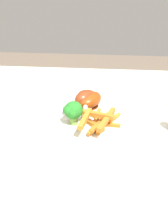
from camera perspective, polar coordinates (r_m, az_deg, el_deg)
dining_table at (r=0.59m, az=-2.74°, el=-13.03°), size 1.15×0.87×0.74m
dinner_plate at (r=0.55m, az=0.00°, el=-2.26°), size 0.27×0.27×0.01m
broccoli_floret_front at (r=0.51m, az=-3.13°, el=0.23°), size 0.05×0.05×0.06m
carrot_fries_pile at (r=0.51m, az=4.09°, el=-2.25°), size 0.11×0.14×0.04m
chicken_drumstick_near at (r=0.59m, az=1.35°, el=3.20°), size 0.11×0.13×0.04m
chicken_drumstick_far at (r=0.59m, az=0.26°, el=3.55°), size 0.06×0.13×0.04m
chicken_drumstick_extra at (r=0.59m, az=0.06°, el=3.64°), size 0.10×0.11×0.05m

